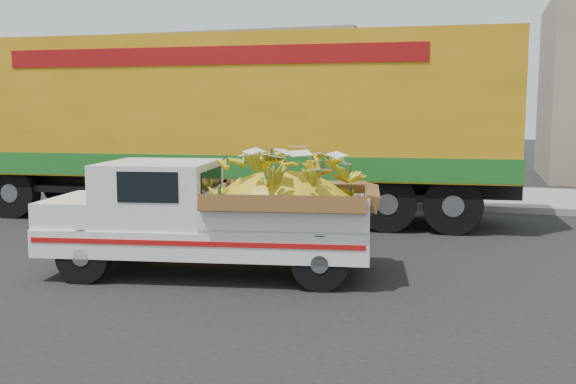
% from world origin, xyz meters
% --- Properties ---
extents(ground, '(100.00, 100.00, 0.00)m').
position_xyz_m(ground, '(0.00, 0.00, 0.00)').
color(ground, black).
rests_on(ground, ground).
extents(curb, '(60.00, 0.25, 0.15)m').
position_xyz_m(curb, '(0.00, 7.80, 0.07)').
color(curb, gray).
rests_on(curb, ground).
extents(sidewalk, '(60.00, 4.00, 0.14)m').
position_xyz_m(sidewalk, '(0.00, 9.90, 0.07)').
color(sidewalk, gray).
rests_on(sidewalk, ground).
extents(building_left, '(18.00, 6.00, 5.00)m').
position_xyz_m(building_left, '(-8.00, 15.80, 2.50)').
color(building_left, gray).
rests_on(building_left, ground).
extents(pickup_truck, '(4.71, 2.39, 1.58)m').
position_xyz_m(pickup_truck, '(1.67, 0.78, 0.85)').
color(pickup_truck, black).
rests_on(pickup_truck, ground).
extents(semi_trailer, '(12.04, 3.49, 3.80)m').
position_xyz_m(semi_trailer, '(-0.25, 5.35, 2.12)').
color(semi_trailer, black).
rests_on(semi_trailer, ground).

